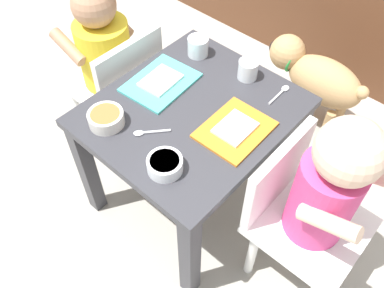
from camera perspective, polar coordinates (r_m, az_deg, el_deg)
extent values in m
plane|color=#9E998E|center=(1.50, 0.00, -6.97)|extent=(7.00, 7.00, 0.00)
cube|color=#333338|center=(1.16, 0.00, 4.44)|extent=(0.50, 0.56, 0.03)
cube|color=#333338|center=(1.35, -14.28, -3.43)|extent=(0.04, 0.04, 0.41)
cube|color=#333338|center=(1.16, -0.31, -15.40)|extent=(0.04, 0.04, 0.41)
cube|color=#333338|center=(1.56, 0.23, 7.66)|extent=(0.04, 0.04, 0.41)
cube|color=#333338|center=(1.39, 13.77, -0.79)|extent=(0.04, 0.04, 0.41)
cube|color=white|center=(1.52, -11.18, 8.49)|extent=(0.28, 0.28, 0.02)
cube|color=white|center=(1.36, -8.45, 9.86)|extent=(0.03, 0.27, 0.22)
cylinder|color=yellow|center=(1.44, -11.94, 12.14)|extent=(0.18, 0.18, 0.23)
sphere|color=#A87A5B|center=(1.35, -13.48, 18.21)|extent=(0.14, 0.14, 0.14)
cylinder|color=white|center=(1.71, -10.08, 8.18)|extent=(0.03, 0.03, 0.26)
cylinder|color=white|center=(1.64, -15.34, 4.56)|extent=(0.03, 0.03, 0.26)
cylinder|color=white|center=(1.60, -5.40, 5.01)|extent=(0.03, 0.03, 0.26)
cylinder|color=white|center=(1.52, -10.84, 0.99)|extent=(0.03, 0.03, 0.26)
cylinder|color=#A87A5B|center=(1.49, -10.52, 16.46)|extent=(0.15, 0.04, 0.09)
cylinder|color=#A87A5B|center=(1.40, -16.77, 12.74)|extent=(0.15, 0.04, 0.09)
cube|color=white|center=(1.17, 16.09, -10.80)|extent=(0.28, 0.28, 0.02)
cube|color=white|center=(1.09, 11.80, -4.11)|extent=(0.03, 0.27, 0.22)
cylinder|color=#D83F7F|center=(1.06, 17.64, -7.28)|extent=(0.16, 0.16, 0.25)
sphere|color=beige|center=(0.91, 21.03, -1.01)|extent=(0.15, 0.15, 0.15)
cylinder|color=white|center=(1.34, 20.68, -13.05)|extent=(0.03, 0.03, 0.26)
cylinder|color=white|center=(1.26, 8.38, -14.47)|extent=(0.03, 0.03, 0.26)
cylinder|color=white|center=(1.36, 13.40, -8.48)|extent=(0.03, 0.03, 0.26)
cylinder|color=beige|center=(0.96, 18.41, -10.31)|extent=(0.15, 0.04, 0.09)
cylinder|color=beige|center=(1.06, 23.00, -3.70)|extent=(0.15, 0.04, 0.09)
ellipsoid|color=tan|center=(1.64, 17.88, 8.22)|extent=(0.30, 0.17, 0.18)
sphere|color=tan|center=(1.67, 13.08, 12.29)|extent=(0.14, 0.14, 0.14)
sphere|color=black|center=(1.69, 11.69, 12.92)|extent=(0.06, 0.06, 0.06)
torus|color=green|center=(1.67, 14.06, 11.35)|extent=(0.03, 0.12, 0.12)
sphere|color=tan|center=(1.59, 22.48, 6.59)|extent=(0.05, 0.05, 0.05)
cylinder|color=tan|center=(1.80, 15.37, 6.80)|extent=(0.04, 0.04, 0.14)
cylinder|color=tan|center=(1.73, 13.62, 5.21)|extent=(0.04, 0.04, 0.14)
cylinder|color=tan|center=(1.76, 19.80, 4.12)|extent=(0.04, 0.04, 0.14)
cylinder|color=tan|center=(1.69, 18.18, 2.39)|extent=(0.04, 0.04, 0.14)
cube|color=#4CC6BC|center=(1.23, -4.35, 8.50)|extent=(0.17, 0.22, 0.01)
cube|color=white|center=(1.23, -4.38, 8.78)|extent=(0.10, 0.12, 0.01)
cube|color=orange|center=(1.10, 5.97, 1.98)|extent=(0.16, 0.20, 0.01)
cube|color=white|center=(1.10, 6.00, 2.25)|extent=(0.09, 0.11, 0.01)
cylinder|color=white|center=(1.24, 7.75, 10.18)|extent=(0.06, 0.06, 0.06)
cylinder|color=silver|center=(1.25, 7.71, 9.82)|extent=(0.05, 0.05, 0.04)
cylinder|color=white|center=(1.32, 0.84, 13.36)|extent=(0.07, 0.07, 0.06)
cylinder|color=silver|center=(1.33, 0.83, 12.78)|extent=(0.06, 0.06, 0.03)
cylinder|color=white|center=(1.01, -3.78, -2.89)|extent=(0.09, 0.09, 0.04)
cylinder|color=#D84C33|center=(0.99, -3.82, -2.36)|extent=(0.07, 0.07, 0.01)
cylinder|color=silver|center=(1.13, -11.81, 3.49)|extent=(0.10, 0.10, 0.04)
cylinder|color=#B26633|center=(1.11, -11.94, 4.05)|extent=(0.08, 0.08, 0.01)
cylinder|color=silver|center=(1.21, 11.61, 6.42)|extent=(0.01, 0.08, 0.01)
ellipsoid|color=silver|center=(1.24, 12.81, 7.54)|extent=(0.02, 0.03, 0.01)
cylinder|color=silver|center=(1.10, -4.93, 1.75)|extent=(0.05, 0.06, 0.01)
ellipsoid|color=silver|center=(1.10, -7.40, 1.52)|extent=(0.03, 0.03, 0.01)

